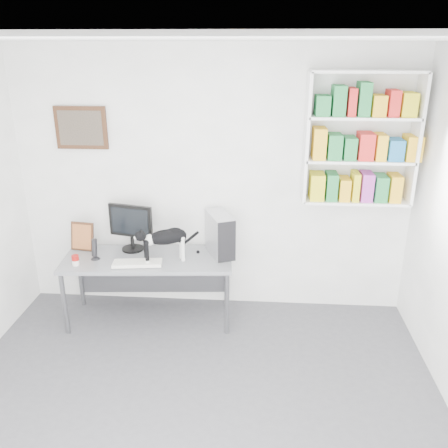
% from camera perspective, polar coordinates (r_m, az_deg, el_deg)
% --- Properties ---
extents(room, '(4.01, 4.01, 2.70)m').
position_cam_1_polar(room, '(2.98, -5.10, -5.77)').
color(room, '#515156').
rests_on(room, ground).
extents(bookshelf, '(1.03, 0.28, 1.24)m').
position_cam_1_polar(bookshelf, '(4.64, 16.12, 9.80)').
color(bookshelf, white).
rests_on(bookshelf, room).
extents(wall_art, '(0.52, 0.04, 0.42)m').
position_cam_1_polar(wall_art, '(4.98, -16.81, 11.02)').
color(wall_art, '#4B2E18').
rests_on(wall_art, room).
extents(desk, '(1.71, 0.77, 0.69)m').
position_cam_1_polar(desk, '(4.93, -8.92, -7.65)').
color(desk, gray).
rests_on(desk, room).
extents(monitor, '(0.50, 0.32, 0.50)m').
position_cam_1_polar(monitor, '(4.88, -11.09, -0.39)').
color(monitor, black).
rests_on(monitor, desk).
extents(keyboard, '(0.48, 0.24, 0.04)m').
position_cam_1_polar(keyboard, '(4.63, -10.38, -4.64)').
color(keyboard, white).
rests_on(keyboard, desk).
extents(pc_tower, '(0.34, 0.46, 0.42)m').
position_cam_1_polar(pc_tower, '(4.71, -0.50, -1.23)').
color(pc_tower, '#BBBBC0').
rests_on(pc_tower, desk).
extents(speaker, '(0.12, 0.12, 0.22)m').
position_cam_1_polar(speaker, '(4.81, -15.32, -2.90)').
color(speaker, black).
rests_on(speaker, desk).
extents(leaning_print, '(0.25, 0.13, 0.30)m').
position_cam_1_polar(leaning_print, '(5.04, -16.68, -1.38)').
color(leaning_print, '#4B2E18').
rests_on(leaning_print, desk).
extents(soup_can, '(0.09, 0.09, 0.10)m').
position_cam_1_polar(soup_can, '(4.75, -17.44, -4.19)').
color(soup_can, '#A0100D').
rests_on(soup_can, desk).
extents(cat, '(0.58, 0.36, 0.35)m').
position_cam_1_polar(cat, '(4.59, -7.03, -2.55)').
color(cat, black).
rests_on(cat, desk).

